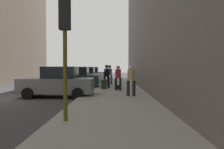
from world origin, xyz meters
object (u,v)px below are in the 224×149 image
parked_gray_coupe (58,83)px  fire_hydrant (96,82)px  rolling_suitcase (104,84)px  traffic_light (65,33)px  parked_blue_sedan (90,74)px  pedestrian_with_beanie (110,74)px  pedestrian_in_tan_coat (131,79)px  duffel_bag (119,87)px  parked_dark_green_sedan (75,78)px  pedestrian_with_fedora (107,75)px  parked_silver_sedan (84,76)px  pedestrian_in_red_jacket (118,77)px

parked_gray_coupe → fire_hydrant: size_ratio=5.99×
parked_gray_coupe → rolling_suitcase: (2.54, 3.56, -0.36)m
parked_gray_coupe → traffic_light: size_ratio=1.17×
parked_blue_sedan → pedestrian_with_beanie: (2.88, -9.40, 0.29)m
parked_blue_sedan → pedestrian_in_tan_coat: bearing=-76.3°
parked_blue_sedan → rolling_suitcase: size_ratio=4.04×
parked_gray_coupe → traffic_light: traffic_light is taller
fire_hydrant → pedestrian_in_tan_coat: size_ratio=0.41×
duffel_bag → rolling_suitcase: bearing=171.9°
parked_gray_coupe → pedestrian_with_beanie: 7.96m
parked_dark_green_sedan → pedestrian_in_tan_coat: pedestrian_in_tan_coat is taller
rolling_suitcase → duffel_bag: bearing=-8.1°
parked_blue_sedan → fire_hydrant: (1.80, -11.48, -0.35)m
fire_hydrant → pedestrian_with_fedora: pedestrian_with_fedora is taller
parked_blue_sedan → rolling_suitcase: (2.54, -13.26, -0.36)m
parked_silver_sedan → pedestrian_with_fedora: size_ratio=2.38×
parked_silver_sedan → pedestrian_with_beanie: bearing=-51.2°
pedestrian_in_red_jacket → pedestrian_with_beanie: size_ratio=0.96×
parked_silver_sedan → traffic_light: (1.85, -17.25, 1.91)m
traffic_light → rolling_suitcase: traffic_light is taller
parked_silver_sedan → pedestrian_with_fedora: (2.71, -6.64, 0.29)m
parked_dark_green_sedan → pedestrian_with_fedora: 2.93m
parked_silver_sedan → pedestrian_with_beanie: (2.88, -3.57, 0.29)m
parked_gray_coupe → fire_hydrant: parked_gray_coupe is taller
parked_gray_coupe → rolling_suitcase: 4.39m
parked_gray_coupe → pedestrian_with_beanie: size_ratio=2.37×
pedestrian_in_red_jacket → pedestrian_with_fedora: bearing=114.7°
parked_dark_green_sedan → rolling_suitcase: 3.18m
fire_hydrant → duffel_bag: (1.82, -1.94, -0.21)m
parked_silver_sedan → rolling_suitcase: parked_silver_sedan is taller
parked_silver_sedan → parked_blue_sedan: size_ratio=1.01×
parked_gray_coupe → pedestrian_with_fedora: 5.13m
pedestrian_in_red_jacket → parked_gray_coupe: bearing=-145.2°
parked_gray_coupe → pedestrian_with_beanie: pedestrian_with_beanie is taller
rolling_suitcase → traffic_light: bearing=-94.0°
pedestrian_in_red_jacket → pedestrian_in_tan_coat: 3.11m
parked_blue_sedan → pedestrian_with_fedora: size_ratio=2.37×
duffel_bag → traffic_light: bearing=-100.4°
parked_gray_coupe → pedestrian_with_fedora: bearing=58.1°
traffic_light → rolling_suitcase: bearing=86.0°
parked_dark_green_sedan → pedestrian_with_beanie: 3.50m
pedestrian_with_fedora → pedestrian_in_tan_coat: bearing=-72.6°
duffel_bag → pedestrian_in_tan_coat: bearing=-81.1°
rolling_suitcase → duffel_bag: (1.08, -0.15, -0.20)m
parked_dark_green_sedan → pedestrian_with_beanie: size_ratio=2.37×
rolling_suitcase → duffel_bag: rolling_suitcase is taller
fire_hydrant → pedestrian_with_fedora: size_ratio=0.40×
pedestrian_with_beanie → duffel_bag: bearing=-79.5°
fire_hydrant → traffic_light: (0.05, -11.60, 2.26)m
parked_gray_coupe → rolling_suitcase: bearing=54.5°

